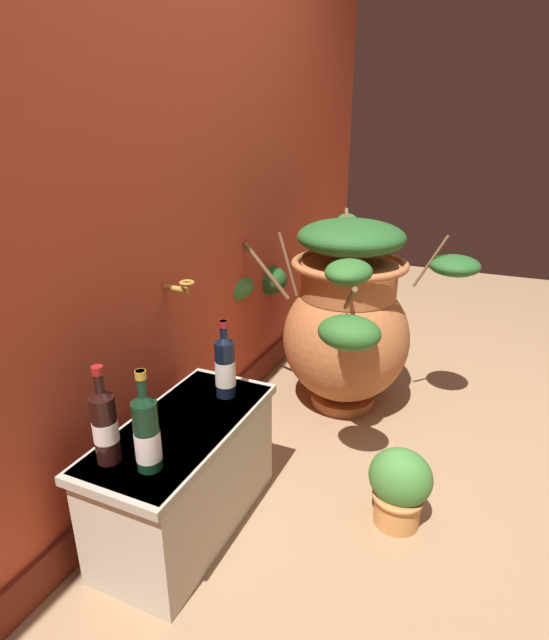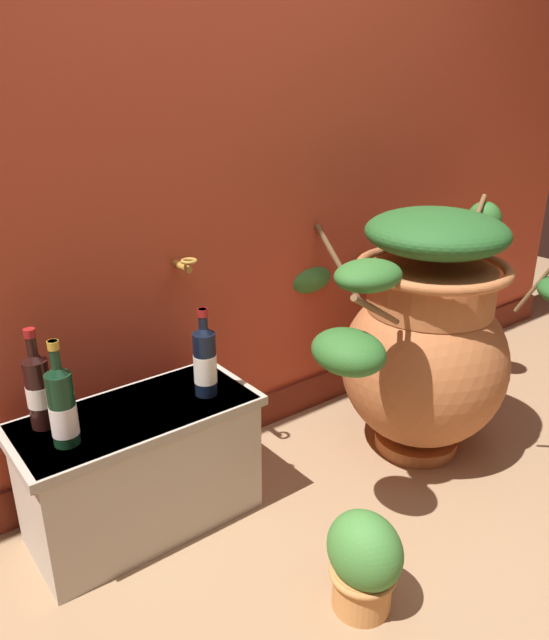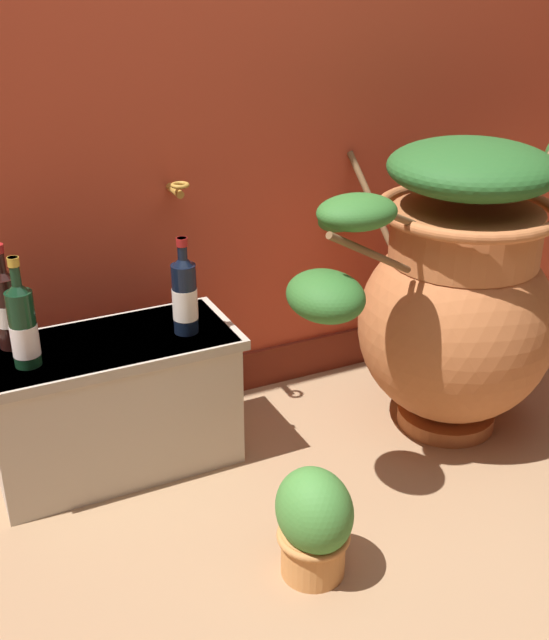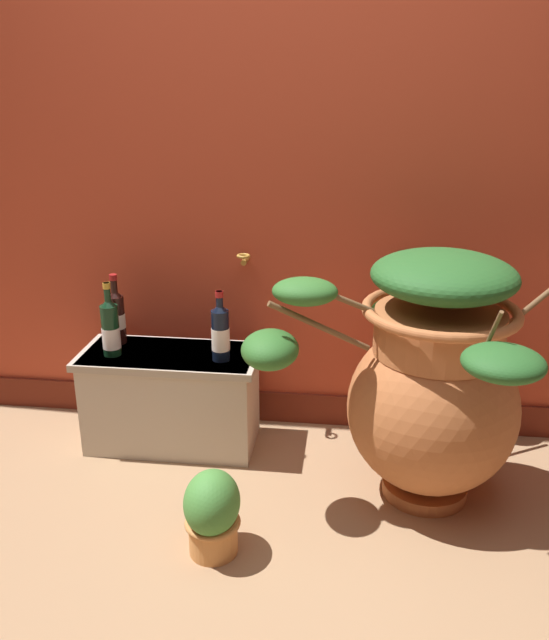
{
  "view_description": "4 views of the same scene",
  "coord_description": "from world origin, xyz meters",
  "px_view_note": "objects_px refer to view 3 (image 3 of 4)",
  "views": [
    {
      "loc": [
        -1.64,
        -0.0,
        1.33
      ],
      "look_at": [
        0.07,
        0.76,
        0.61
      ],
      "focal_mm": 28.17,
      "sensor_mm": 36.0,
      "label": 1
    },
    {
      "loc": [
        -1.12,
        -0.67,
        1.36
      ],
      "look_at": [
        0.02,
        0.81,
        0.61
      ],
      "focal_mm": 33.94,
      "sensor_mm": 36.0,
      "label": 2
    },
    {
      "loc": [
        -0.91,
        -1.16,
        1.44
      ],
      "look_at": [
        -0.03,
        0.68,
        0.47
      ],
      "focal_mm": 44.13,
      "sensor_mm": 36.0,
      "label": 3
    },
    {
      "loc": [
        0.26,
        -1.57,
        1.49
      ],
      "look_at": [
        -0.03,
        0.77,
        0.62
      ],
      "focal_mm": 36.88,
      "sensor_mm": 36.0,
      "label": 4
    }
  ],
  "objects_px": {
    "wine_bottle_middle": "(7,305)",
    "potted_shrub": "(314,523)",
    "wine_bottle_left": "(185,294)",
    "wine_bottle_right": "(23,325)",
    "terracotta_urn": "(456,291)"
  },
  "relations": [
    {
      "from": "wine_bottle_middle",
      "to": "potted_shrub",
      "type": "relative_size",
      "value": 1.02
    },
    {
      "from": "terracotta_urn",
      "to": "wine_bottle_middle",
      "type": "xyz_separation_m",
      "value": [
        -1.29,
        0.33,
        0.07
      ]
    },
    {
      "from": "wine_bottle_right",
      "to": "wine_bottle_middle",
      "type": "bearing_deg",
      "value": 98.97
    },
    {
      "from": "wine_bottle_middle",
      "to": "terracotta_urn",
      "type": "bearing_deg",
      "value": -14.33
    },
    {
      "from": "terracotta_urn",
      "to": "potted_shrub",
      "type": "bearing_deg",
      "value": -149.4
    },
    {
      "from": "wine_bottle_right",
      "to": "potted_shrub",
      "type": "distance_m",
      "value": 0.91
    },
    {
      "from": "wine_bottle_left",
      "to": "wine_bottle_middle",
      "type": "relative_size",
      "value": 0.95
    },
    {
      "from": "terracotta_urn",
      "to": "wine_bottle_middle",
      "type": "bearing_deg",
      "value": 165.67
    },
    {
      "from": "wine_bottle_left",
      "to": "wine_bottle_middle",
      "type": "bearing_deg",
      "value": 165.22
    },
    {
      "from": "potted_shrub",
      "to": "terracotta_urn",
      "type": "bearing_deg",
      "value": 30.6
    },
    {
      "from": "wine_bottle_middle",
      "to": "potted_shrub",
      "type": "height_order",
      "value": "wine_bottle_middle"
    },
    {
      "from": "terracotta_urn",
      "to": "wine_bottle_right",
      "type": "distance_m",
      "value": 1.28
    },
    {
      "from": "wine_bottle_right",
      "to": "potted_shrub",
      "type": "xyz_separation_m",
      "value": [
        0.54,
        -0.63,
        -0.38
      ]
    },
    {
      "from": "wine_bottle_left",
      "to": "potted_shrub",
      "type": "xyz_separation_m",
      "value": [
        0.09,
        -0.63,
        -0.38
      ]
    },
    {
      "from": "wine_bottle_middle",
      "to": "wine_bottle_right",
      "type": "height_order",
      "value": "wine_bottle_right"
    }
  ]
}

